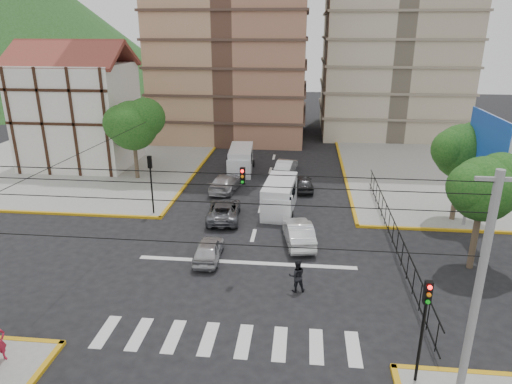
# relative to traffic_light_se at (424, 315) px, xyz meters

# --- Properties ---
(ground) EXTENTS (160.00, 160.00, 0.00)m
(ground) POSITION_rel_traffic_light_se_xyz_m (-7.80, 7.80, -3.11)
(ground) COLOR black
(ground) RESTS_ON ground
(sidewalk_nw) EXTENTS (26.00, 26.00, 0.15)m
(sidewalk_nw) POSITION_rel_traffic_light_se_xyz_m (-27.80, 27.80, -3.04)
(sidewalk_nw) COLOR gray
(sidewalk_nw) RESTS_ON ground
(sidewalk_ne) EXTENTS (26.00, 26.00, 0.15)m
(sidewalk_ne) POSITION_rel_traffic_light_se_xyz_m (12.20, 27.80, -3.04)
(sidewalk_ne) COLOR gray
(sidewalk_ne) RESTS_ON ground
(crosswalk_stripes) EXTENTS (12.00, 2.40, 0.01)m
(crosswalk_stripes) POSITION_rel_traffic_light_se_xyz_m (-7.80, 1.80, -3.11)
(crosswalk_stripes) COLOR silver
(crosswalk_stripes) RESTS_ON ground
(stop_line) EXTENTS (13.00, 0.40, 0.01)m
(stop_line) POSITION_rel_traffic_light_se_xyz_m (-7.80, 9.00, -3.11)
(stop_line) COLOR silver
(stop_line) RESTS_ON ground
(tudor_building) EXTENTS (10.80, 8.05, 12.23)m
(tudor_building) POSITION_rel_traffic_light_se_xyz_m (-26.80, 27.80, 2.14)
(tudor_building) COLOR silver
(tudor_building) RESTS_ON ground
(distant_hill) EXTENTS (70.00, 70.00, 28.00)m
(distant_hill) POSITION_rel_traffic_light_se_xyz_m (-62.80, 77.80, 10.89)
(distant_hill) COLOR #224517
(distant_hill) RESTS_ON ground
(park_fence) EXTENTS (0.10, 22.50, 1.66)m
(park_fence) POSITION_rel_traffic_light_se_xyz_m (1.20, 12.30, -3.11)
(park_fence) COLOR black
(park_fence) RESTS_ON ground
(billboard) EXTENTS (0.36, 6.20, 8.10)m
(billboard) POSITION_rel_traffic_light_se_xyz_m (6.65, 13.80, 2.89)
(billboard) COLOR slate
(billboard) RESTS_ON ground
(tree_park_a) EXTENTS (4.41, 3.60, 6.83)m
(tree_park_a) POSITION_rel_traffic_light_se_xyz_m (5.28, 9.81, 1.90)
(tree_park_a) COLOR #473828
(tree_park_a) RESTS_ON ground
(tree_park_c) EXTENTS (4.65, 3.80, 7.25)m
(tree_park_c) POSITION_rel_traffic_light_se_xyz_m (6.29, 16.81, 2.22)
(tree_park_c) COLOR #473828
(tree_park_c) RESTS_ON ground
(tree_tudor) EXTENTS (5.39, 4.40, 7.43)m
(tree_tudor) POSITION_rel_traffic_light_se_xyz_m (-19.70, 23.81, 2.11)
(tree_tudor) COLOR #473828
(tree_tudor) RESTS_ON ground
(traffic_light_se) EXTENTS (0.28, 0.22, 4.40)m
(traffic_light_se) POSITION_rel_traffic_light_se_xyz_m (0.00, 0.00, 0.00)
(traffic_light_se) COLOR black
(traffic_light_se) RESTS_ON ground
(traffic_light_nw) EXTENTS (0.28, 0.22, 4.40)m
(traffic_light_nw) POSITION_rel_traffic_light_se_xyz_m (-15.60, 15.60, 0.00)
(traffic_light_nw) COLOR black
(traffic_light_nw) RESTS_ON ground
(traffic_light_hanging) EXTENTS (18.00, 9.12, 0.92)m
(traffic_light_hanging) POSITION_rel_traffic_light_se_xyz_m (-7.80, 5.76, 2.79)
(traffic_light_hanging) COLOR black
(traffic_light_hanging) RESTS_ON ground
(utility_pole_se) EXTENTS (1.40, 0.28, 9.00)m
(utility_pole_se) POSITION_rel_traffic_light_se_xyz_m (1.20, -1.20, 1.65)
(utility_pole_se) COLOR slate
(utility_pole_se) RESTS_ON ground
(van_right_lane) EXTENTS (2.52, 5.46, 2.39)m
(van_right_lane) POSITION_rel_traffic_light_se_xyz_m (-6.32, 17.08, -1.95)
(van_right_lane) COLOR silver
(van_right_lane) RESTS_ON ground
(van_left_lane) EXTENTS (2.46, 5.46, 2.40)m
(van_left_lane) POSITION_rel_traffic_light_se_xyz_m (-10.61, 26.84, -1.94)
(van_left_lane) COLOR silver
(van_left_lane) RESTS_ON ground
(car_silver_front_left) EXTENTS (1.67, 3.88, 1.31)m
(car_silver_front_left) POSITION_rel_traffic_light_se_xyz_m (-10.10, 9.21, -2.46)
(car_silver_front_left) COLOR #B5B5BA
(car_silver_front_left) RESTS_ON ground
(car_white_front_right) EXTENTS (2.40, 4.85, 1.53)m
(car_white_front_right) POSITION_rel_traffic_light_se_xyz_m (-4.80, 11.95, -2.35)
(car_white_front_right) COLOR white
(car_white_front_right) RESTS_ON ground
(car_grey_mid_left) EXTENTS (2.67, 5.05, 1.35)m
(car_grey_mid_left) POSITION_rel_traffic_light_se_xyz_m (-10.25, 15.44, -2.44)
(car_grey_mid_left) COLOR slate
(car_grey_mid_left) RESTS_ON ground
(car_silver_rear_left) EXTENTS (2.68, 5.14, 1.42)m
(car_silver_rear_left) POSITION_rel_traffic_light_se_xyz_m (-11.15, 21.58, -2.40)
(car_silver_rear_left) COLOR #AEADB2
(car_silver_rear_left) RESTS_ON ground
(car_darkgrey_mid_right) EXTENTS (1.97, 3.97, 1.30)m
(car_darkgrey_mid_right) POSITION_rel_traffic_light_se_xyz_m (-4.56, 22.38, -2.46)
(car_darkgrey_mid_right) COLOR #262629
(car_darkgrey_mid_right) RESTS_ON ground
(car_white_rear_right) EXTENTS (2.18, 4.54, 1.44)m
(car_white_rear_right) POSITION_rel_traffic_light_se_xyz_m (-6.23, 26.99, -2.39)
(car_white_rear_right) COLOR silver
(car_white_rear_right) RESTS_ON ground
(pedestrian_crosswalk) EXTENTS (1.00, 0.85, 1.83)m
(pedestrian_crosswalk) POSITION_rel_traffic_light_se_xyz_m (-4.77, 6.21, -2.20)
(pedestrian_crosswalk) COLOR black
(pedestrian_crosswalk) RESTS_ON ground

